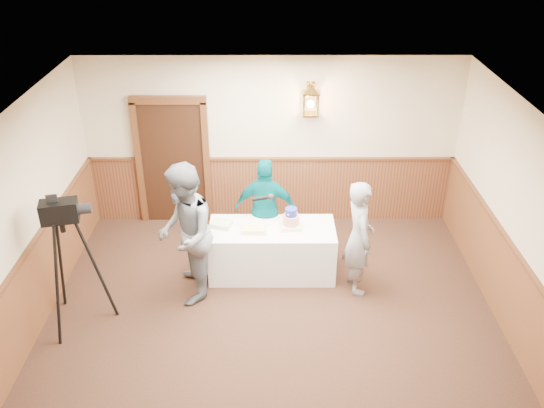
{
  "coord_description": "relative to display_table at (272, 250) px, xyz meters",
  "views": [
    {
      "loc": [
        -0.01,
        -5.1,
        4.98
      ],
      "look_at": [
        0.01,
        1.7,
        1.25
      ],
      "focal_mm": 38.0,
      "sensor_mm": 36.0,
      "label": 1
    }
  ],
  "objects": [
    {
      "name": "tv_camera_rig",
      "position": [
        -2.51,
        -1.09,
        0.42
      ],
      "size": [
        0.7,
        0.65,
        1.77
      ],
      "rotation": [
        0.0,
        0.0,
        0.23
      ],
      "color": "black",
      "rests_on": "ground"
    },
    {
      "name": "room_shell",
      "position": [
        -0.06,
        -1.45,
        1.15
      ],
      "size": [
        6.02,
        7.02,
        2.81
      ],
      "color": "beige",
      "rests_on": "ground"
    },
    {
      "name": "display_table",
      "position": [
        0.0,
        0.0,
        0.0
      ],
      "size": [
        1.8,
        0.8,
        0.75
      ],
      "primitive_type": "cube",
      "color": "white",
      "rests_on": "ground"
    },
    {
      "name": "baker",
      "position": [
        1.18,
        -0.39,
        0.46
      ],
      "size": [
        0.49,
        0.66,
        1.67
      ],
      "primitive_type": "imported",
      "rotation": [
        0.0,
        0.0,
        1.73
      ],
      "color": "gray",
      "rests_on": "ground"
    },
    {
      "name": "sheet_cake_yellow",
      "position": [
        -0.25,
        -0.07,
        0.41
      ],
      "size": [
        0.34,
        0.26,
        0.07
      ],
      "primitive_type": "cube",
      "rotation": [
        0.0,
        0.0,
        -0.02
      ],
      "color": "#FFEE98",
      "rests_on": "display_table"
    },
    {
      "name": "tiered_cake",
      "position": [
        0.27,
        0.03,
        0.49
      ],
      "size": [
        0.31,
        0.31,
        0.3
      ],
      "rotation": [
        0.0,
        0.0,
        0.05
      ],
      "color": "beige",
      "rests_on": "display_table"
    },
    {
      "name": "assistant_p",
      "position": [
        -0.08,
        0.44,
        0.43
      ],
      "size": [
        0.99,
        0.51,
        1.61
      ],
      "primitive_type": "imported",
      "rotation": [
        0.0,
        0.0,
        3.01
      ],
      "color": "#005659",
      "rests_on": "ground"
    },
    {
      "name": "ground",
      "position": [
        -0.01,
        -1.9,
        -0.38
      ],
      "size": [
        7.0,
        7.0,
        0.0
      ],
      "primitive_type": "plane",
      "color": "#321C13",
      "rests_on": "ground"
    },
    {
      "name": "sheet_cake_green",
      "position": [
        -0.72,
        0.06,
        0.41
      ],
      "size": [
        0.33,
        0.29,
        0.06
      ],
      "primitive_type": "cube",
      "rotation": [
        0.0,
        0.0,
        -0.29
      ],
      "color": "#A7D697",
      "rests_on": "display_table"
    },
    {
      "name": "interviewer",
      "position": [
        -1.15,
        -0.55,
        0.61
      ],
      "size": [
        1.59,
        1.03,
        1.98
      ],
      "rotation": [
        0.0,
        0.0,
        -1.47
      ],
      "color": "slate",
      "rests_on": "ground"
    }
  ]
}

